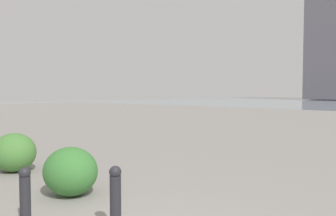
% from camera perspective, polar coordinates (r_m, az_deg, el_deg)
% --- Properties ---
extents(bollard_near, '(0.13, 0.13, 0.73)m').
position_cam_1_polar(bollard_near, '(3.73, -8.88, -14.85)').
color(bollard_near, '#232328').
rests_on(bollard_near, ground).
extents(bollard_mid, '(0.13, 0.13, 0.66)m').
position_cam_1_polar(bollard_mid, '(4.22, -23.01, -13.36)').
color(bollard_mid, '#232328').
rests_on(bollard_mid, ground).
extents(shrub_low, '(0.85, 0.77, 0.72)m').
position_cam_1_polar(shrub_low, '(6.98, -24.59, -6.84)').
color(shrub_low, '#477F38').
rests_on(shrub_low, ground).
extents(shrub_round, '(0.83, 0.74, 0.70)m').
position_cam_1_polar(shrub_round, '(5.15, -16.16, -10.25)').
color(shrub_round, '#387533').
rests_on(shrub_round, ground).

